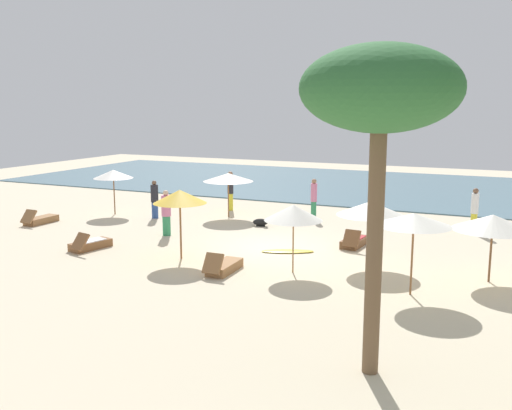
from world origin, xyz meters
The scene contains 22 objects.
ground_plane centered at (0.00, 0.00, 0.00)m, with size 60.00×60.00×0.00m, color beige.
ocean_water centered at (0.00, 17.00, 0.03)m, with size 48.00×16.00×0.06m, color slate.
umbrella_0 centered at (7.39, -1.03, 1.76)m, with size 2.26×2.26×1.99m.
umbrella_2 centered at (3.79, -0.80, 1.86)m, with size 2.12×2.12×2.08m.
umbrella_3 centered at (1.87, -2.53, 1.87)m, with size 1.78×1.78×2.12m.
umbrella_4 centered at (-9.16, 2.81, 1.90)m, with size 1.84×1.84×2.10m.
umbrella_5 centered at (-2.11, -2.60, 2.10)m, with size 1.77×1.77×2.33m.
umbrella_6 centered at (-3.96, 4.42, 1.84)m, with size 2.29×2.29×2.03m.
umbrella_7 centered at (5.51, -3.13, 2.07)m, with size 2.00×2.00×2.25m.
lounger_0 centered at (-0.09, -3.39, 0.17)m, with size 0.65×1.68×0.72m.
lounger_1 centered at (-5.74, -2.90, 0.18)m, with size 0.93×1.76×0.71m.
lounger_2 centered at (-10.74, -0.29, 0.17)m, with size 0.62×1.69×0.69m.
lounger_3 centered at (2.73, 1.46, 0.18)m, with size 0.74×1.70×0.73m.
person_0 centered at (-6.88, 2.80, 0.87)m, with size 0.39×0.39×1.73m.
person_1 centered at (2.50, 6.32, 0.87)m, with size 0.35×0.35×1.70m.
person_2 centered at (-0.28, 5.67, 0.95)m, with size 0.31×0.31×1.82m.
person_3 centered at (-4.64, 5.95, 1.00)m, with size 0.35×0.35×1.92m.
person_4 centered at (6.50, 5.68, 0.94)m, with size 0.39×0.39×1.81m.
person_5 centered at (-4.47, 0.10, 0.91)m, with size 0.46×0.46×1.80m.
palm_0 centered at (5.58, -8.07, 5.26)m, with size 2.88×2.88×6.15m.
dog centered at (-1.77, 3.20, 0.17)m, with size 0.73×0.48×0.33m.
surfboard centered at (0.83, -0.34, 0.04)m, with size 1.87×1.20×0.07m.
Camera 1 is at (7.82, -18.23, 5.07)m, focal length 39.68 mm.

